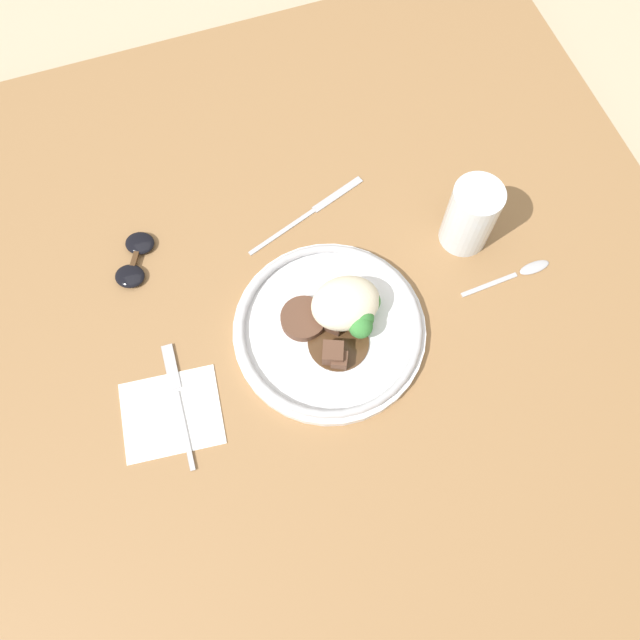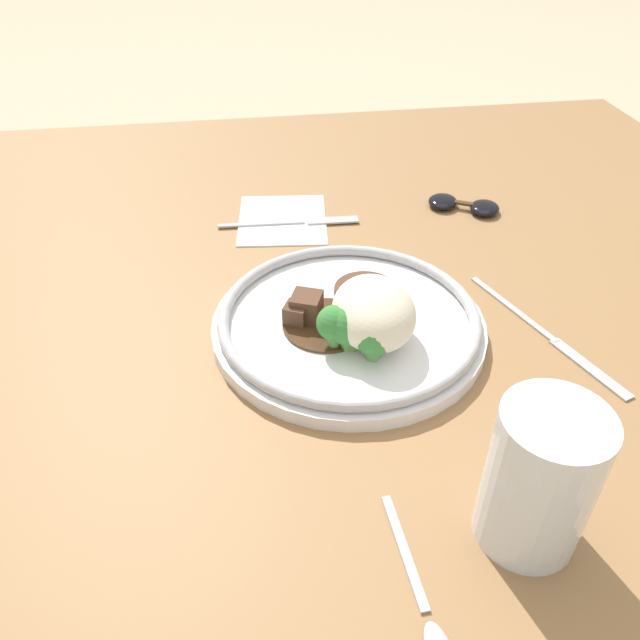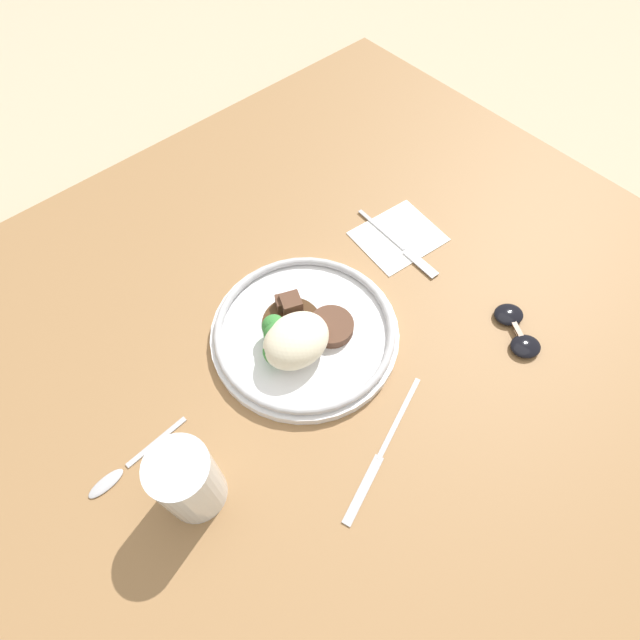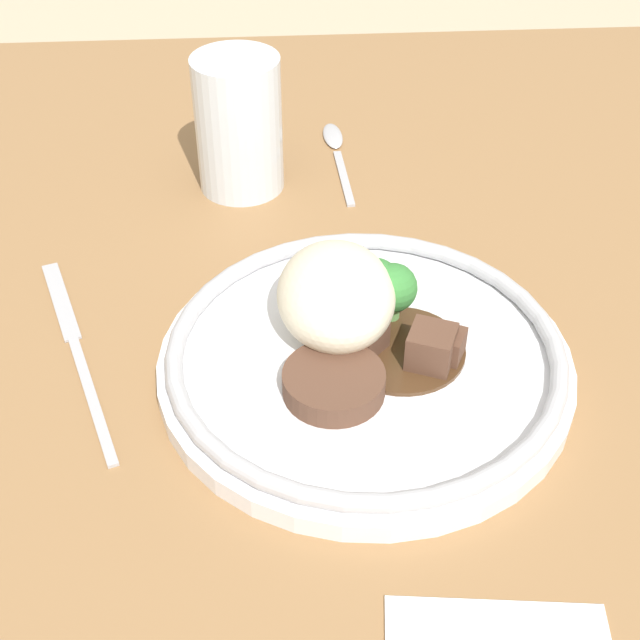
% 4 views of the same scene
% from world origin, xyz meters
% --- Properties ---
extents(ground_plane, '(8.00, 8.00, 0.00)m').
position_xyz_m(ground_plane, '(0.00, 0.00, 0.00)').
color(ground_plane, tan).
extents(dining_table, '(1.21, 1.15, 0.03)m').
position_xyz_m(dining_table, '(0.00, 0.00, 0.02)').
color(dining_table, olive).
rests_on(dining_table, ground).
extents(napkin, '(0.15, 0.13, 0.00)m').
position_xyz_m(napkin, '(-0.21, -0.09, 0.03)').
color(napkin, white).
rests_on(napkin, dining_table).
extents(plate, '(0.28, 0.28, 0.07)m').
position_xyz_m(plate, '(0.04, -0.05, 0.05)').
color(plate, white).
rests_on(plate, dining_table).
extents(juice_glass, '(0.07, 0.07, 0.12)m').
position_xyz_m(juice_glass, '(0.28, 0.03, 0.08)').
color(juice_glass, '#F4AD19').
rests_on(juice_glass, dining_table).
extents(fork, '(0.02, 0.18, 0.00)m').
position_xyz_m(fork, '(-0.20, -0.07, 0.04)').
color(fork, '#ADADB2').
rests_on(fork, napkin).
extents(knife, '(0.21, 0.08, 0.00)m').
position_xyz_m(knife, '(0.07, 0.15, 0.03)').
color(knife, '#ADADB2').
rests_on(knife, dining_table).
extents(spoon, '(0.15, 0.02, 0.01)m').
position_xyz_m(spoon, '(0.34, -0.06, 0.04)').
color(spoon, '#ADADB2').
rests_on(spoon, dining_table).
extents(sunglasses, '(0.08, 0.11, 0.01)m').
position_xyz_m(sunglasses, '(-0.21, 0.15, 0.04)').
color(sunglasses, black).
rests_on(sunglasses, dining_table).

